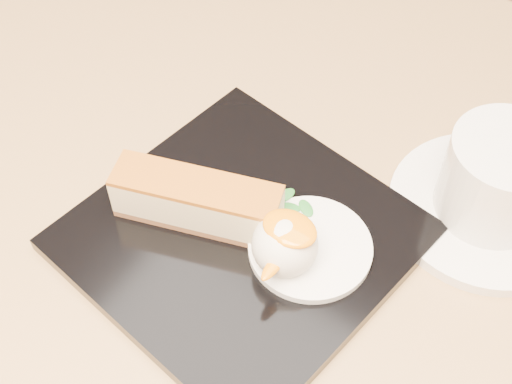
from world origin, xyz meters
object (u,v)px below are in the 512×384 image
Objects in this scene: table at (198,320)px; coffee_cup at (502,178)px; cheesecake at (197,201)px; ice_cream_scoop at (285,245)px; saucer at (486,209)px; dessert_plate at (241,238)px.

table is 7.36× the size of coffee_cup.
cheesecake is 0.08m from ice_cream_scoop.
saucer is at bearing 51.86° from ice_cream_scoop.
cheesecake is at bearing -123.04° from coffee_cup.
dessert_plate is 0.20m from coffee_cup.
cheesecake is 2.74× the size of ice_cream_scoop.
coffee_cup is at bearing 51.16° from ice_cream_scoop.
table is 17.16× the size of ice_cream_scoop.
dessert_plate is (0.05, 0.01, 0.16)m from table.
ice_cream_scoop reaches higher than saucer.
cheesecake is (0.01, 0.00, 0.19)m from table.
ice_cream_scoop is at bearing -7.13° from dessert_plate.
coffee_cup reaches higher than dessert_plate.
table is 3.64× the size of dessert_plate.
dessert_plate is at bearing 12.27° from table.
cheesecake is 1.17× the size of coffee_cup.
saucer is (0.18, 0.13, -0.03)m from cheesecake.
saucer is at bearing 41.40° from dessert_plate.
coffee_cup is at bearing 40.83° from dessert_plate.
dessert_plate is at bearing -8.84° from cheesecake.
ice_cream_scoop is (0.09, 0.00, 0.19)m from table.
ice_cream_scoop is 0.31× the size of saucer.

